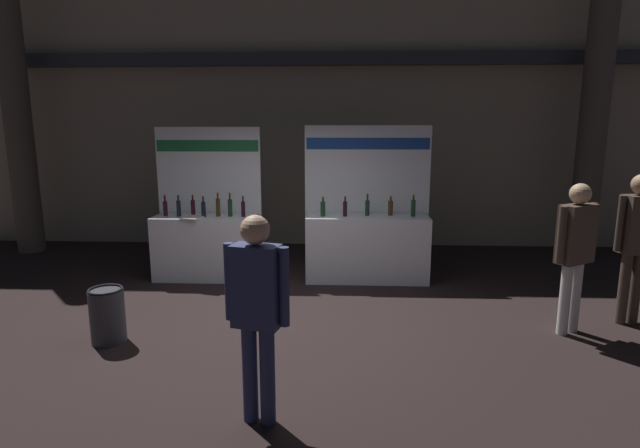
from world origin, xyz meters
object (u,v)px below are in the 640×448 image
at_px(trash_bin, 107,315).
at_px(visitor_4, 257,303).
at_px(visitor_3, 636,235).
at_px(exhibitor_booth_0, 207,240).
at_px(exhibitor_booth_1, 367,241).
at_px(visitor_1, 575,245).

distance_m(trash_bin, visitor_4, 2.55).
distance_m(trash_bin, visitor_3, 6.26).
xyz_separation_m(trash_bin, visitor_3, (6.15, 0.83, 0.80)).
xyz_separation_m(exhibitor_booth_0, visitor_4, (1.49, -3.97, 0.41)).
distance_m(exhibitor_booth_1, trash_bin, 3.93).
bearing_deg(visitor_1, exhibitor_booth_1, 106.93).
height_order(exhibitor_booth_0, visitor_4, exhibitor_booth_0).
xyz_separation_m(exhibitor_booth_0, exhibitor_booth_1, (2.55, 0.01, 0.01)).
height_order(exhibitor_booth_1, trash_bin, exhibitor_booth_1).
xyz_separation_m(exhibitor_booth_0, trash_bin, (-0.46, -2.49, -0.30)).
distance_m(exhibitor_booth_1, visitor_1, 3.07).
bearing_deg(visitor_3, exhibitor_booth_1, -35.39).
height_order(exhibitor_booth_1, visitor_3, exhibitor_booth_1).
height_order(exhibitor_booth_1, visitor_4, exhibitor_booth_1).
bearing_deg(visitor_3, visitor_4, 21.51).
bearing_deg(trash_bin, exhibitor_booth_1, 39.76).
xyz_separation_m(visitor_1, visitor_3, (0.86, 0.33, 0.05)).
bearing_deg(trash_bin, visitor_1, 5.41).
distance_m(exhibitor_booth_0, visitor_1, 5.24).
height_order(exhibitor_booth_0, exhibitor_booth_1, exhibitor_booth_1).
height_order(visitor_1, visitor_3, visitor_3).
bearing_deg(visitor_4, visitor_1, -135.01).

